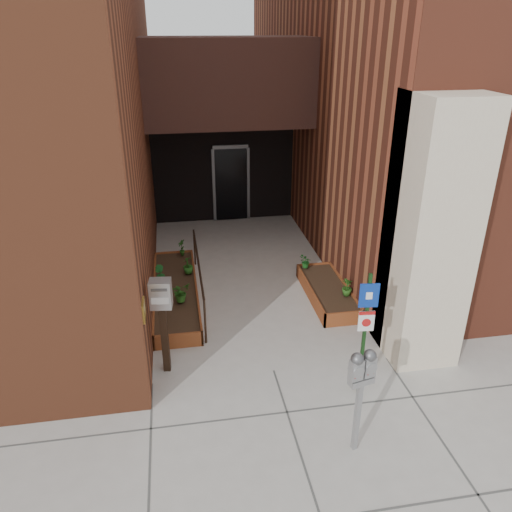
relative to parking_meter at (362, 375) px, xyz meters
name	(u,v)px	position (x,y,z in m)	size (l,w,h in m)	color
ground	(274,371)	(-0.75, 1.82, -1.23)	(80.00, 80.00, 0.00)	#9E9991
architecture	(214,36)	(-0.93, 8.72, 3.75)	(20.00, 14.60, 10.00)	brown
planter_left	(176,293)	(-2.30, 4.52, -1.10)	(0.90, 3.60, 0.30)	brown
planter_right	(327,293)	(0.85, 4.02, -1.10)	(0.80, 2.20, 0.30)	brown
handrail	(198,266)	(-1.80, 4.47, -0.49)	(0.04, 3.34, 0.90)	black
parking_meter	(362,375)	(0.00, 0.00, 0.00)	(0.37, 0.20, 1.59)	gray
sign_post	(366,323)	(0.46, 1.07, 0.05)	(0.29, 0.08, 2.09)	#133312
payment_dropbox	(162,307)	(-2.49, 2.16, -0.02)	(0.36, 0.29, 1.69)	black
shrub_left_a	(181,292)	(-2.19, 3.90, -0.74)	(0.35, 0.35, 0.39)	#28611B
shrub_left_b	(160,274)	(-2.60, 4.76, -0.74)	(0.21, 0.21, 0.39)	#18551E
shrub_left_c	(188,265)	(-2.00, 5.10, -0.74)	(0.22, 0.22, 0.39)	#215819
shrub_left_d	(182,247)	(-2.10, 6.08, -0.74)	(0.20, 0.20, 0.39)	#1F5317
shrub_right_a	(347,287)	(1.10, 3.58, -0.76)	(0.20, 0.20, 0.36)	#275719
shrub_right_b	(347,287)	(1.10, 3.59, -0.75)	(0.20, 0.20, 0.37)	#215217
shrub_right_c	(306,262)	(0.60, 4.92, -0.79)	(0.26, 0.26, 0.29)	#185519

